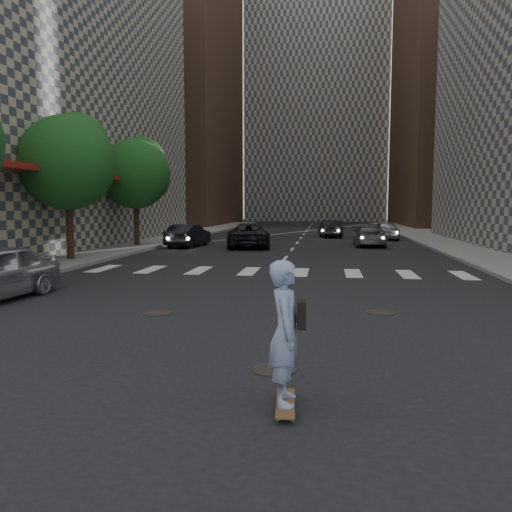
{
  "coord_description": "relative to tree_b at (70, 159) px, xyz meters",
  "views": [
    {
      "loc": [
        1.98,
        -10.08,
        2.59
      ],
      "look_at": [
        0.22,
        2.34,
        1.3
      ],
      "focal_mm": 35.0,
      "sensor_mm": 36.0,
      "label": 1
    }
  ],
  "objects": [
    {
      "name": "tower_center",
      "position": [
        9.45,
        66.86,
        19.35
      ],
      "size": [
        22.0,
        20.0,
        48.0
      ],
      "primitive_type": "cube",
      "color": "#ADA08E",
      "rests_on": "ground"
    },
    {
      "name": "skateboarder",
      "position": [
        10.96,
        -15.14,
        -3.64
      ],
      "size": [
        0.49,
        0.98,
        1.91
      ],
      "rotation": [
        0.0,
        0.0,
        0.07
      ],
      "color": "brown",
      "rests_on": "ground"
    },
    {
      "name": "traffic_car_b",
      "position": [
        14.11,
        10.86,
        -3.96
      ],
      "size": [
        1.93,
        4.71,
        1.37
      ],
      "primitive_type": "imported",
      "rotation": [
        0.0,
        0.0,
        3.14
      ],
      "color": "#505457",
      "rests_on": "ground"
    },
    {
      "name": "traffic_car_d",
      "position": [
        15.71,
        16.86,
        -3.96
      ],
      "size": [
        2.01,
        4.16,
        1.37
      ],
      "primitive_type": "imported",
      "rotation": [
        0.0,
        0.0,
        3.24
      ],
      "color": "#A5A6AC",
      "rests_on": "ground"
    },
    {
      "name": "manhole_a",
      "position": [
        10.65,
        -13.64,
        -4.64
      ],
      "size": [
        0.7,
        0.7,
        0.02
      ],
      "primitive_type": "cylinder",
      "color": "black",
      "rests_on": "ground"
    },
    {
      "name": "traffic_car_c",
      "position": [
        6.74,
        8.79,
        -3.91
      ],
      "size": [
        3.15,
        5.59,
        1.47
      ],
      "primitive_type": "imported",
      "rotation": [
        0.0,
        0.0,
        3.28
      ],
      "color": "black",
      "rests_on": "ground"
    },
    {
      "name": "sidewalk_left",
      "position": [
        -5.05,
        8.86,
        -4.57
      ],
      "size": [
        13.0,
        80.0,
        0.15
      ],
      "primitive_type": "cube",
      "color": "gray",
      "rests_on": "ground"
    },
    {
      "name": "ground",
      "position": [
        9.45,
        -11.14,
        -4.65
      ],
      "size": [
        160.0,
        160.0,
        0.0
      ],
      "primitive_type": "plane",
      "color": "black",
      "rests_on": "ground"
    },
    {
      "name": "tree_c",
      "position": [
        0.0,
        8.0,
        0.0
      ],
      "size": [
        4.2,
        4.2,
        6.6
      ],
      "color": "#382619",
      "rests_on": "sidewalk_left"
    },
    {
      "name": "traffic_car_e",
      "position": [
        11.71,
        19.06,
        -3.96
      ],
      "size": [
        1.99,
        4.33,
        1.38
      ],
      "primitive_type": "imported",
      "rotation": [
        0.0,
        0.0,
        3.27
      ],
      "color": "black",
      "rests_on": "ground"
    },
    {
      "name": "manhole_c",
      "position": [
        12.75,
        -9.14,
        -4.64
      ],
      "size": [
        0.7,
        0.7,
        0.02
      ],
      "primitive_type": "cylinder",
      "color": "black",
      "rests_on": "ground"
    },
    {
      "name": "traffic_car_a",
      "position": [
        2.95,
        8.71,
        -3.94
      ],
      "size": [
        1.95,
        4.4,
        1.4
      ],
      "primitive_type": "imported",
      "rotation": [
        0.0,
        0.0,
        3.03
      ],
      "color": "black",
      "rests_on": "ground"
    },
    {
      "name": "tree_b",
      "position": [
        0.0,
        0.0,
        0.0
      ],
      "size": [
        4.2,
        4.2,
        6.6
      ],
      "color": "#382619",
      "rests_on": "sidewalk_left"
    },
    {
      "name": "tower_right",
      "position": [
        29.45,
        43.86,
        13.35
      ],
      "size": [
        18.0,
        24.0,
        36.0
      ],
      "primitive_type": "cube",
      "color": "brown",
      "rests_on": "ground"
    },
    {
      "name": "tower_left",
      "position": [
        -10.55,
        43.86,
        15.35
      ],
      "size": [
        18.0,
        24.0,
        40.0
      ],
      "primitive_type": "cube",
      "color": "brown",
      "rests_on": "ground"
    },
    {
      "name": "manhole_b",
      "position": [
        7.45,
        -9.94,
        -4.64
      ],
      "size": [
        0.7,
        0.7,
        0.02
      ],
      "primitive_type": "cylinder",
      "color": "black",
      "rests_on": "ground"
    }
  ]
}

